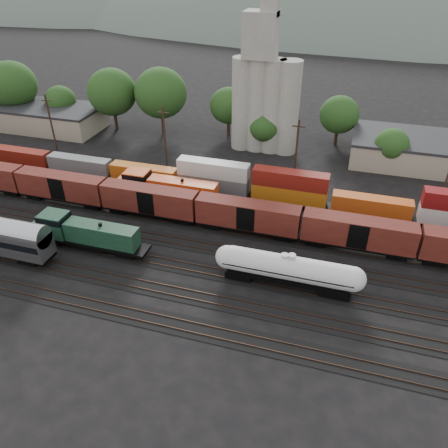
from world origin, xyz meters
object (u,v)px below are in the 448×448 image
(green_locomotive, at_px, (83,232))
(orange_locomotive, at_px, (164,188))
(tank_car_a, at_px, (291,269))
(grain_silo, at_px, (265,95))

(green_locomotive, relative_size, orange_locomotive, 0.92)
(tank_car_a, distance_m, orange_locomotive, 27.49)
(tank_car_a, bearing_deg, grain_silo, 106.96)
(green_locomotive, xyz_separation_m, grain_silo, (16.27, 41.00, 8.65))
(orange_locomotive, height_order, grain_silo, grain_silo)
(green_locomotive, bearing_deg, tank_car_a, -0.00)
(grain_silo, bearing_deg, orange_locomotive, -112.04)
(green_locomotive, distance_m, grain_silo, 44.95)
(orange_locomotive, xyz_separation_m, grain_silo, (10.53, 26.00, 8.58))
(green_locomotive, xyz_separation_m, tank_car_a, (28.77, -0.00, 0.16))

